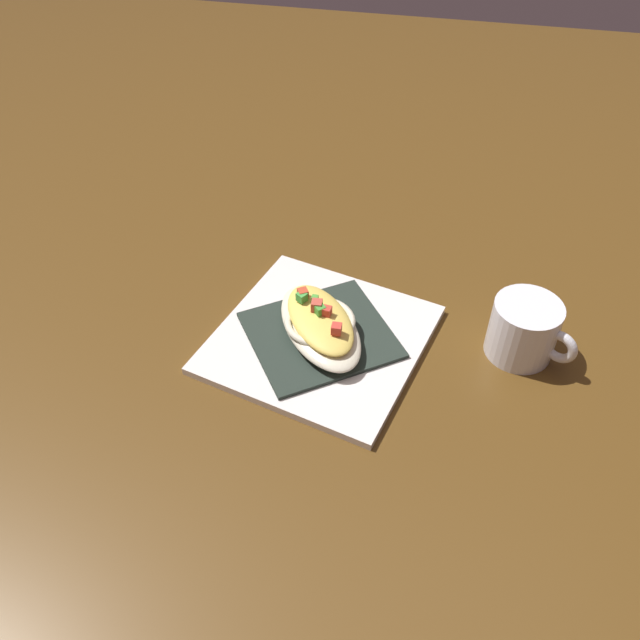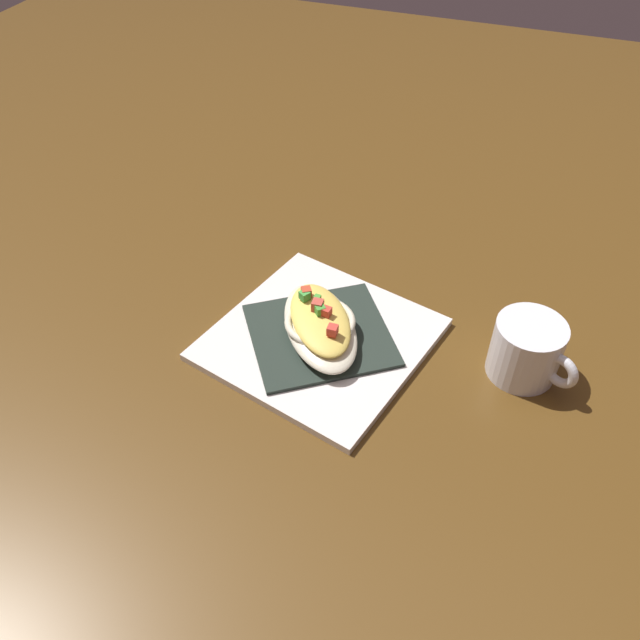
{
  "view_description": "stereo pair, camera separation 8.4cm",
  "coord_description": "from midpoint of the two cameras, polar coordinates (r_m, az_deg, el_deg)",
  "views": [
    {
      "loc": [
        -0.6,
        -0.13,
        0.62
      ],
      "look_at": [
        0.0,
        0.0,
        0.04
      ],
      "focal_mm": 36.26,
      "sensor_mm": 36.0,
      "label": 1
    },
    {
      "loc": [
        -0.58,
        -0.21,
        0.62
      ],
      "look_at": [
        0.0,
        0.0,
        0.04
      ],
      "focal_mm": 36.26,
      "sensor_mm": 36.0,
      "label": 2
    }
  ],
  "objects": [
    {
      "name": "folded_napkin",
      "position": [
        0.86,
        2.79,
        -1.44
      ],
      "size": [
        0.24,
        0.24,
        0.01
      ],
      "primitive_type": "cube",
      "rotation": [
        0.0,
        0.0,
        0.62
      ],
      "color": "#263029",
      "rests_on": "square_plate"
    },
    {
      "name": "gratin_dish",
      "position": [
        0.85,
        2.84,
        -0.42
      ],
      "size": [
        0.19,
        0.17,
        0.05
      ],
      "color": "beige",
      "rests_on": "folded_napkin"
    },
    {
      "name": "ground_plane",
      "position": [
        0.87,
        2.76,
        -2.08
      ],
      "size": [
        2.6,
        2.6,
        0.0
      ],
      "primitive_type": "plane",
      "color": "#553815"
    },
    {
      "name": "coffee_mug",
      "position": [
        0.86,
        20.44,
        -2.85
      ],
      "size": [
        0.09,
        0.11,
        0.08
      ],
      "color": "white",
      "rests_on": "ground_plane"
    },
    {
      "name": "square_plate",
      "position": [
        0.87,
        2.78,
        -1.83
      ],
      "size": [
        0.32,
        0.32,
        0.01
      ],
      "primitive_type": "cube",
      "rotation": [
        0.0,
        0.0,
        -0.25
      ],
      "color": "white",
      "rests_on": "ground_plane"
    }
  ]
}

